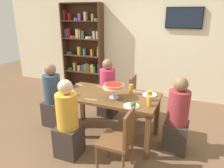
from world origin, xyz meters
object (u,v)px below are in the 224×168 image
object	(u,v)px
diner_near_left	(68,124)
dining_table	(110,101)
beer_glass_amber_short	(131,89)
cutlery_spare_fork	(91,99)
salad_plate_far_diner	(132,105)
bookshelf	(83,47)
diner_head_west	(53,99)
diner_head_east	(177,121)
chair_far_right	(138,97)
deep_dish_pizza_stand	(114,87)
beer_glass_amber_spare	(149,96)
chair_near_right	(120,138)
water_glass_clear_near	(71,92)
television	(184,18)
cutlery_knife_near	(137,92)
beer_glass_amber_tall	(149,101)
salad_plate_near_diner	(150,94)
cutlery_fork_far	(79,84)
diner_far_left	(108,92)
cutlery_knife_far	(114,90)
cutlery_fork_near	(101,87)

from	to	relation	value
diner_near_left	dining_table	bearing A→B (deg)	-27.40
beer_glass_amber_short	cutlery_spare_fork	size ratio (longest dim) A/B	0.91
salad_plate_far_diner	bookshelf	bearing A→B (deg)	131.78
diner_near_left	diner_head_west	bearing A→B (deg)	48.81
dining_table	diner_head_east	distance (m)	1.06
chair_far_right	deep_dish_pizza_stand	size ratio (longest dim) A/B	2.58
beer_glass_amber_spare	chair_near_right	bearing A→B (deg)	-103.95
dining_table	chair_near_right	bearing A→B (deg)	-57.94
diner_head_east	diner_near_left	xyz separation A→B (m)	(-1.40, -0.69, 0.00)
water_glass_clear_near	television	bearing A→B (deg)	59.36
salad_plate_far_diner	diner_near_left	bearing A→B (deg)	-154.87
dining_table	diner_head_east	world-z (taller)	diner_head_east
salad_plate_far_diner	cutlery_knife_near	bearing A→B (deg)	99.22
chair_near_right	beer_glass_amber_tall	size ratio (longest dim) A/B	6.11
bookshelf	chair_far_right	xyz separation A→B (m)	(1.89, -1.33, -0.63)
diner_near_left	salad_plate_near_diner	bearing A→B (deg)	-46.00
bookshelf	cutlery_fork_far	distance (m)	2.01
deep_dish_pizza_stand	cutlery_spare_fork	xyz separation A→B (m)	(-0.29, -0.20, -0.18)
dining_table	chair_near_right	world-z (taller)	chair_near_right
water_glass_clear_near	cutlery_fork_far	distance (m)	0.53
cutlery_fork_far	salad_plate_far_diner	bearing A→B (deg)	174.16
beer_glass_amber_short	cutlery_fork_far	bearing A→B (deg)	174.53
beer_glass_amber_short	cutlery_spare_fork	world-z (taller)	beer_glass_amber_short
diner_head_east	diner_head_west	bearing A→B (deg)	1.00
diner_near_left	chair_far_right	world-z (taller)	diner_near_left
salad_plate_far_diner	cutlery_knife_near	world-z (taller)	salad_plate_far_diner
diner_head_east	chair_far_right	size ratio (longest dim) A/B	1.32
diner_far_left	chair_near_right	world-z (taller)	diner_far_left
diner_far_left	chair_near_right	xyz separation A→B (m)	(0.79, -1.42, -0.01)
cutlery_knife_far	cutlery_knife_near	bearing A→B (deg)	171.14
diner_near_left	deep_dish_pizza_stand	xyz separation A→B (m)	(0.46, 0.59, 0.43)
diner_far_left	cutlery_knife_far	size ratio (longest dim) A/B	6.39
salad_plate_far_diner	diner_head_east	bearing A→B (deg)	27.87
salad_plate_far_diner	cutlery_fork_far	world-z (taller)	salad_plate_far_diner
diner_head_east	cutlery_fork_near	world-z (taller)	diner_head_east
diner_head_east	salad_plate_near_diner	xyz separation A→B (m)	(-0.47, 0.21, 0.27)
television	cutlery_knife_far	bearing A→B (deg)	-114.93
chair_near_right	cutlery_fork_near	world-z (taller)	chair_near_right
cutlery_fork_far	cutlery_knife_far	xyz separation A→B (m)	(0.69, -0.01, 0.00)
diner_far_left	diner_head_east	world-z (taller)	same
water_glass_clear_near	salad_plate_near_diner	bearing A→B (deg)	23.13
cutlery_knife_far	cutlery_spare_fork	world-z (taller)	same
deep_dish_pizza_stand	beer_glass_amber_tall	distance (m)	0.59
diner_head_east	cutlery_spare_fork	distance (m)	1.30
cutlery_fork_near	cutlery_fork_far	bearing A→B (deg)	5.41
chair_far_right	beer_glass_amber_spare	size ratio (longest dim) A/B	5.79
diner_head_east	beer_glass_amber_tall	distance (m)	0.53
diner_far_left	beer_glass_amber_spare	bearing A→B (deg)	54.34
bookshelf	cutlery_knife_far	distance (m)	2.41
diner_head_west	cutlery_fork_near	world-z (taller)	diner_head_west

